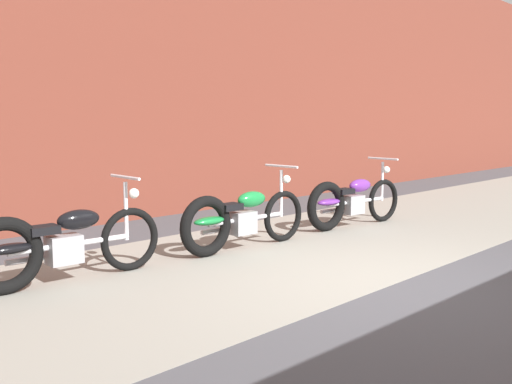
{
  "coord_description": "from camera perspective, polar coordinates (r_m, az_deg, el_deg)",
  "views": [
    {
      "loc": [
        -4.86,
        -2.85,
        1.59
      ],
      "look_at": [
        -0.05,
        1.9,
        0.75
      ],
      "focal_mm": 39.92,
      "sensor_mm": 36.0,
      "label": 1
    }
  ],
  "objects": [
    {
      "name": "motorcycle_purple",
      "position": [
        8.68,
        9.32,
        -0.92
      ],
      "size": [
        2.0,
        0.6,
        1.03
      ],
      "rotation": [
        0.0,
        0.0,
        -0.11
      ],
      "color": "black",
      "rests_on": "ground"
    },
    {
      "name": "brick_building_wall",
      "position": [
        9.48,
        -14.54,
        13.97
      ],
      "size": [
        36.0,
        0.5,
        5.53
      ],
      "primitive_type": "cube",
      "color": "brown",
      "rests_on": "ground"
    },
    {
      "name": "motorcycle_green",
      "position": [
        7.02,
        -1.88,
        -2.7
      ],
      "size": [
        2.01,
        0.58,
        1.03
      ],
      "rotation": [
        0.0,
        0.0,
        -0.04
      ],
      "color": "black",
      "rests_on": "ground"
    },
    {
      "name": "sidewalk_slab",
      "position": [
        6.88,
        1.2,
        -6.27
      ],
      "size": [
        36.0,
        3.5,
        0.01
      ],
      "primitive_type": "cube",
      "color": "gray",
      "rests_on": "ground"
    },
    {
      "name": "motorcycle_black",
      "position": [
        5.88,
        -19.4,
        -5.01
      ],
      "size": [
        2.01,
        0.58,
        1.03
      ],
      "rotation": [
        0.0,
        0.0,
        -0.06
      ],
      "color": "black",
      "rests_on": "ground"
    },
    {
      "name": "ground_plane",
      "position": [
        5.85,
        13.88,
        -8.89
      ],
      "size": [
        80.0,
        80.0,
        0.0
      ],
      "primitive_type": "plane",
      "color": "#47474C"
    }
  ]
}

